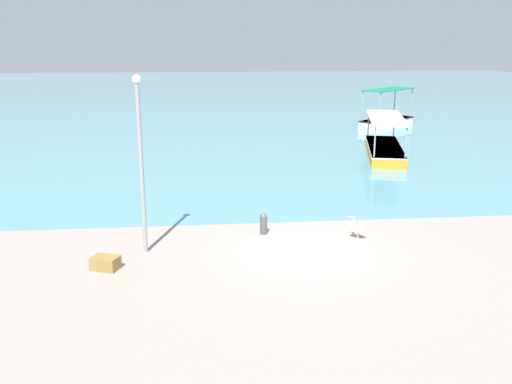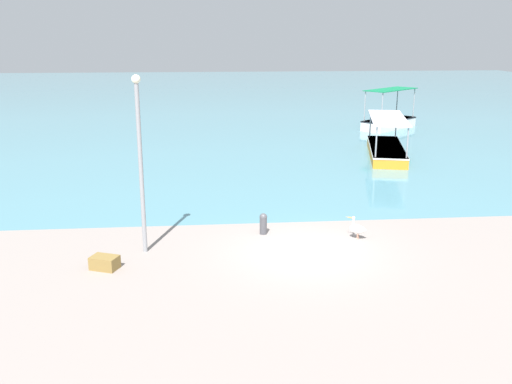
{
  "view_description": "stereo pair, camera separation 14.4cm",
  "coord_description": "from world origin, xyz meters",
  "px_view_note": "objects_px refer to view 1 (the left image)",
  "views": [
    {
      "loc": [
        -3.35,
        -17.26,
        6.87
      ],
      "look_at": [
        -1.35,
        2.97,
        1.23
      ],
      "focal_mm": 40.0,
      "sensor_mm": 36.0,
      "label": 1
    },
    {
      "loc": [
        -3.2,
        -17.27,
        6.87
      ],
      "look_at": [
        -1.35,
        2.97,
        1.23
      ],
      "focal_mm": 40.0,
      "sensor_mm": 36.0,
      "label": 2
    }
  ],
  "objects_px": {
    "fishing_boat_near_right": "(387,121)",
    "mooring_bollard": "(264,223)",
    "cargo_crate": "(105,263)",
    "pelican": "(357,228)",
    "lamp_post": "(141,156)",
    "fishing_boat_far_right": "(384,148)"
  },
  "relations": [
    {
      "from": "fishing_boat_far_right",
      "to": "mooring_bollard",
      "type": "bearing_deg",
      "value": -123.77
    },
    {
      "from": "mooring_bollard",
      "to": "cargo_crate",
      "type": "xyz_separation_m",
      "value": [
        -5.11,
        -2.68,
        -0.21
      ]
    },
    {
      "from": "lamp_post",
      "to": "mooring_bollard",
      "type": "bearing_deg",
      "value": 18.52
    },
    {
      "from": "fishing_boat_far_right",
      "to": "cargo_crate",
      "type": "relative_size",
      "value": 9.07
    },
    {
      "from": "fishing_boat_near_right",
      "to": "mooring_bollard",
      "type": "xyz_separation_m",
      "value": [
        -11.85,
        -22.55,
        -0.15
      ]
    },
    {
      "from": "fishing_boat_near_right",
      "to": "cargo_crate",
      "type": "distance_m",
      "value": 30.4
    },
    {
      "from": "fishing_boat_far_right",
      "to": "mooring_bollard",
      "type": "distance_m",
      "value": 15.33
    },
    {
      "from": "mooring_bollard",
      "to": "fishing_boat_near_right",
      "type": "bearing_deg",
      "value": 62.28
    },
    {
      "from": "fishing_boat_far_right",
      "to": "lamp_post",
      "type": "relative_size",
      "value": 1.27
    },
    {
      "from": "lamp_post",
      "to": "mooring_bollard",
      "type": "height_order",
      "value": "lamp_post"
    },
    {
      "from": "fishing_boat_near_right",
      "to": "cargo_crate",
      "type": "xyz_separation_m",
      "value": [
        -16.96,
        -25.23,
        -0.36
      ]
    },
    {
      "from": "fishing_boat_near_right",
      "to": "pelican",
      "type": "distance_m",
      "value": 24.91
    },
    {
      "from": "fishing_boat_near_right",
      "to": "pelican",
      "type": "bearing_deg",
      "value": -110.35
    },
    {
      "from": "fishing_boat_near_right",
      "to": "mooring_bollard",
      "type": "height_order",
      "value": "fishing_boat_near_right"
    },
    {
      "from": "pelican",
      "to": "fishing_boat_far_right",
      "type": "bearing_deg",
      "value": 68.51
    },
    {
      "from": "lamp_post",
      "to": "mooring_bollard",
      "type": "distance_m",
      "value": 5.08
    },
    {
      "from": "pelican",
      "to": "lamp_post",
      "type": "distance_m",
      "value": 7.77
    },
    {
      "from": "pelican",
      "to": "mooring_bollard",
      "type": "height_order",
      "value": "pelican"
    },
    {
      "from": "fishing_boat_near_right",
      "to": "cargo_crate",
      "type": "height_order",
      "value": "fishing_boat_near_right"
    },
    {
      "from": "lamp_post",
      "to": "pelican",
      "type": "bearing_deg",
      "value": 4.32
    },
    {
      "from": "fishing_boat_near_right",
      "to": "lamp_post",
      "type": "height_order",
      "value": "lamp_post"
    },
    {
      "from": "mooring_bollard",
      "to": "lamp_post",
      "type": "bearing_deg",
      "value": -161.48
    }
  ]
}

